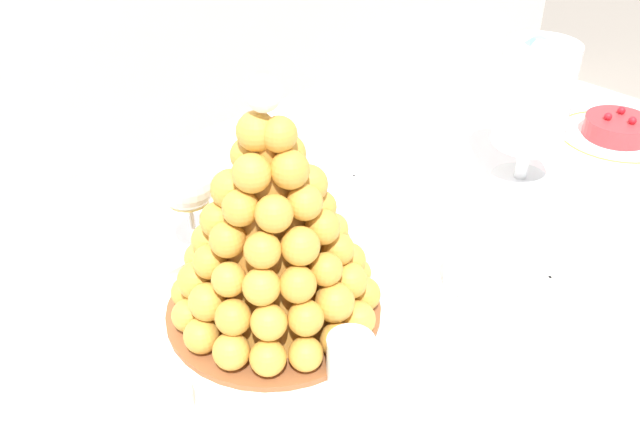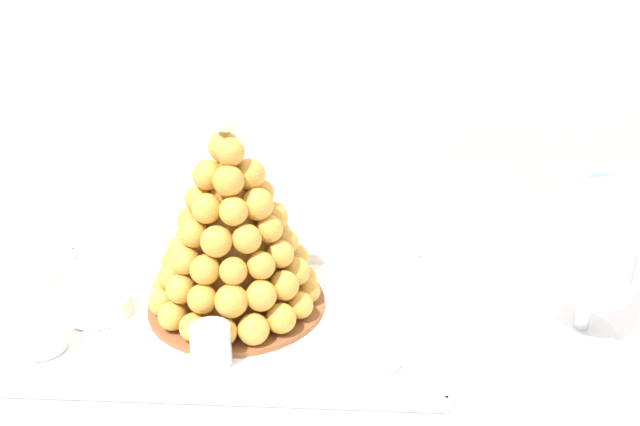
{
  "view_description": "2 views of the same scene",
  "coord_description": "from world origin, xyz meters",
  "px_view_note": "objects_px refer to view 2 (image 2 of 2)",
  "views": [
    {
      "loc": [
        -0.67,
        -0.5,
        1.32
      ],
      "look_at": [
        -0.17,
        0.02,
        0.84
      ],
      "focal_mm": 38.94,
      "sensor_mm": 36.0,
      "label": 1
    },
    {
      "loc": [
        -0.1,
        -0.8,
        1.26
      ],
      "look_at": [
        -0.14,
        0.03,
        0.88
      ],
      "focal_mm": 35.5,
      "sensor_mm": 36.0,
      "label": 2
    }
  ],
  "objects_px": {
    "croquembouche": "(232,234)",
    "dessert_cup_left": "(42,335)",
    "macaron_goblet": "(599,240)",
    "dessert_cup_centre": "(381,350)",
    "creme_brulee_ramekin": "(99,304)",
    "dessert_cup_mid_left": "(211,347)",
    "wine_glass": "(249,196)",
    "serving_tray": "(225,319)"
  },
  "relations": [
    {
      "from": "croquembouche",
      "to": "creme_brulee_ramekin",
      "type": "distance_m",
      "value": 0.23
    },
    {
      "from": "creme_brulee_ramekin",
      "to": "dessert_cup_mid_left",
      "type": "bearing_deg",
      "value": -29.73
    },
    {
      "from": "dessert_cup_centre",
      "to": "croquembouche",
      "type": "bearing_deg",
      "value": 148.69
    },
    {
      "from": "dessert_cup_left",
      "to": "wine_glass",
      "type": "distance_m",
      "value": 0.38
    },
    {
      "from": "dessert_cup_centre",
      "to": "creme_brulee_ramekin",
      "type": "distance_m",
      "value": 0.42
    },
    {
      "from": "serving_tray",
      "to": "dessert_cup_mid_left",
      "type": "xyz_separation_m",
      "value": [
        0.0,
        -0.1,
        0.03
      ]
    },
    {
      "from": "dessert_cup_mid_left",
      "to": "dessert_cup_centre",
      "type": "height_order",
      "value": "dessert_cup_mid_left"
    },
    {
      "from": "croquembouche",
      "to": "wine_glass",
      "type": "distance_m",
      "value": 0.17
    },
    {
      "from": "serving_tray",
      "to": "macaron_goblet",
      "type": "xyz_separation_m",
      "value": [
        0.51,
        0.01,
        0.14
      ]
    },
    {
      "from": "croquembouche",
      "to": "macaron_goblet",
      "type": "relative_size",
      "value": 1.28
    },
    {
      "from": "croquembouche",
      "to": "dessert_cup_centre",
      "type": "relative_size",
      "value": 5.9
    },
    {
      "from": "serving_tray",
      "to": "dessert_cup_mid_left",
      "type": "distance_m",
      "value": 0.11
    },
    {
      "from": "dessert_cup_centre",
      "to": "creme_brulee_ramekin",
      "type": "bearing_deg",
      "value": 166.3
    },
    {
      "from": "croquembouche",
      "to": "dessert_cup_left",
      "type": "bearing_deg",
      "value": -153.81
    },
    {
      "from": "croquembouche",
      "to": "dessert_cup_left",
      "type": "height_order",
      "value": "croquembouche"
    },
    {
      "from": "dessert_cup_mid_left",
      "to": "creme_brulee_ramekin",
      "type": "height_order",
      "value": "dessert_cup_mid_left"
    },
    {
      "from": "dessert_cup_left",
      "to": "macaron_goblet",
      "type": "bearing_deg",
      "value": 7.07
    },
    {
      "from": "macaron_goblet",
      "to": "creme_brulee_ramekin",
      "type": "bearing_deg",
      "value": -179.89
    },
    {
      "from": "croquembouche",
      "to": "dessert_cup_left",
      "type": "distance_m",
      "value": 0.29
    },
    {
      "from": "croquembouche",
      "to": "dessert_cup_mid_left",
      "type": "bearing_deg",
      "value": -93.79
    },
    {
      "from": "dessert_cup_left",
      "to": "macaron_goblet",
      "type": "distance_m",
      "value": 0.76
    },
    {
      "from": "croquembouche",
      "to": "creme_brulee_ramekin",
      "type": "height_order",
      "value": "croquembouche"
    },
    {
      "from": "dessert_cup_mid_left",
      "to": "croquembouche",
      "type": "bearing_deg",
      "value": 86.21
    },
    {
      "from": "serving_tray",
      "to": "dessert_cup_left",
      "type": "bearing_deg",
      "value": -159.49
    },
    {
      "from": "wine_glass",
      "to": "macaron_goblet",
      "type": "bearing_deg",
      "value": -21.04
    },
    {
      "from": "wine_glass",
      "to": "serving_tray",
      "type": "bearing_deg",
      "value": -92.76
    },
    {
      "from": "dessert_cup_left",
      "to": "dessert_cup_mid_left",
      "type": "distance_m",
      "value": 0.23
    },
    {
      "from": "serving_tray",
      "to": "dessert_cup_mid_left",
      "type": "height_order",
      "value": "dessert_cup_mid_left"
    },
    {
      "from": "serving_tray",
      "to": "wine_glass",
      "type": "bearing_deg",
      "value": 87.24
    },
    {
      "from": "dessert_cup_centre",
      "to": "wine_glass",
      "type": "xyz_separation_m",
      "value": [
        -0.21,
        0.29,
        0.09
      ]
    },
    {
      "from": "croquembouche",
      "to": "dessert_cup_centre",
      "type": "height_order",
      "value": "croquembouche"
    },
    {
      "from": "dessert_cup_mid_left",
      "to": "serving_tray",
      "type": "bearing_deg",
      "value": 91.33
    },
    {
      "from": "croquembouche",
      "to": "serving_tray",
      "type": "bearing_deg",
      "value": -109.28
    },
    {
      "from": "creme_brulee_ramekin",
      "to": "wine_glass",
      "type": "bearing_deg",
      "value": 44.67
    },
    {
      "from": "croquembouche",
      "to": "macaron_goblet",
      "type": "xyz_separation_m",
      "value": [
        0.5,
        -0.03,
        0.02
      ]
    },
    {
      "from": "dessert_cup_mid_left",
      "to": "dessert_cup_centre",
      "type": "bearing_deg",
      "value": 2.27
    },
    {
      "from": "serving_tray",
      "to": "croquembouche",
      "type": "bearing_deg",
      "value": 70.72
    },
    {
      "from": "croquembouche",
      "to": "dessert_cup_centre",
      "type": "xyz_separation_m",
      "value": [
        0.21,
        -0.13,
        -0.1
      ]
    },
    {
      "from": "dessert_cup_mid_left",
      "to": "creme_brulee_ramekin",
      "type": "bearing_deg",
      "value": 150.27
    },
    {
      "from": "dessert_cup_mid_left",
      "to": "macaron_goblet",
      "type": "distance_m",
      "value": 0.53
    },
    {
      "from": "dessert_cup_mid_left",
      "to": "wine_glass",
      "type": "bearing_deg",
      "value": 88.64
    },
    {
      "from": "dessert_cup_centre",
      "to": "serving_tray",
      "type": "bearing_deg",
      "value": 156.79
    }
  ]
}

